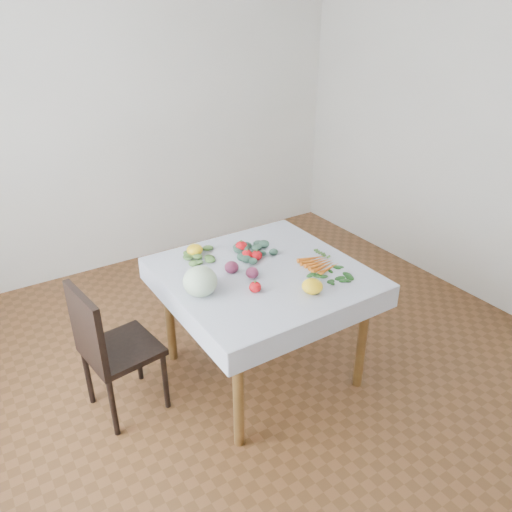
{
  "coord_description": "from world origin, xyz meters",
  "views": [
    {
      "loc": [
        -1.44,
        -2.16,
        2.2
      ],
      "look_at": [
        0.01,
        0.08,
        0.82
      ],
      "focal_mm": 35.0,
      "sensor_mm": 36.0,
      "label": 1
    }
  ],
  "objects": [
    {
      "name": "ground",
      "position": [
        0.0,
        0.0,
        0.0
      ],
      "size": [
        4.0,
        4.0,
        0.0
      ],
      "primitive_type": "plane",
      "color": "brown"
    },
    {
      "name": "back_wall",
      "position": [
        0.0,
        2.0,
        1.35
      ],
      "size": [
        4.0,
        0.04,
        2.7
      ],
      "primitive_type": "cube",
      "color": "white",
      "rests_on": "ground"
    },
    {
      "name": "table",
      "position": [
        0.0,
        0.0,
        0.65
      ],
      "size": [
        1.0,
        1.0,
        0.75
      ],
      "color": "brown",
      "rests_on": "ground"
    },
    {
      "name": "tablecloth",
      "position": [
        0.0,
        0.0,
        0.75
      ],
      "size": [
        1.12,
        1.12,
        0.01
      ],
      "primitive_type": "cube",
      "color": "silver",
      "rests_on": "table"
    },
    {
      "name": "chair",
      "position": [
        -0.92,
        0.17,
        0.49
      ],
      "size": [
        0.43,
        0.43,
        0.86
      ],
      "color": "black",
      "rests_on": "ground"
    },
    {
      "name": "cabbage",
      "position": [
        -0.43,
        -0.04,
        0.84
      ],
      "size": [
        0.23,
        0.23,
        0.17
      ],
      "primitive_type": "ellipsoid",
      "rotation": [
        0.0,
        0.0,
        0.29
      ],
      "color": "silver",
      "rests_on": "tablecloth"
    },
    {
      "name": "tomato_a",
      "position": [
        0.03,
        0.29,
        0.79
      ],
      "size": [
        0.08,
        0.08,
        0.07
      ],
      "primitive_type": "ellipsoid",
      "rotation": [
        0.0,
        0.0,
        0.09
      ],
      "color": "red",
      "rests_on": "tablecloth"
    },
    {
      "name": "tomato_b",
      "position": [
        0.05,
        0.14,
        0.79
      ],
      "size": [
        0.07,
        0.07,
        0.06
      ],
      "primitive_type": "ellipsoid",
      "rotation": [
        0.0,
        0.0,
        0.06
      ],
      "color": "red",
      "rests_on": "tablecloth"
    },
    {
      "name": "tomato_c",
      "position": [
        -0.17,
        -0.18,
        0.79
      ],
      "size": [
        0.09,
        0.09,
        0.06
      ],
      "primitive_type": "ellipsoid",
      "rotation": [
        0.0,
        0.0,
        0.37
      ],
      "color": "red",
      "rests_on": "tablecloth"
    },
    {
      "name": "tomato_d",
      "position": [
        0.0,
        0.18,
        0.79
      ],
      "size": [
        0.08,
        0.08,
        0.06
      ],
      "primitive_type": "ellipsoid",
      "rotation": [
        0.0,
        0.0,
        0.09
      ],
      "color": "red",
      "rests_on": "tablecloth"
    },
    {
      "name": "heirloom_back",
      "position": [
        -0.24,
        0.41,
        0.79
      ],
      "size": [
        0.1,
        0.1,
        0.07
      ],
      "primitive_type": "ellipsoid",
      "rotation": [
        0.0,
        0.0,
        -0.01
      ],
      "color": "yellow",
      "rests_on": "tablecloth"
    },
    {
      "name": "heirloom_front",
      "position": [
        0.09,
        -0.35,
        0.8
      ],
      "size": [
        0.14,
        0.14,
        0.08
      ],
      "primitive_type": "ellipsoid",
      "rotation": [
        0.0,
        0.0,
        -0.24
      ],
      "color": "yellow",
      "rests_on": "tablecloth"
    },
    {
      "name": "onion_a",
      "position": [
        -0.16,
        0.08,
        0.79
      ],
      "size": [
        0.11,
        0.11,
        0.07
      ],
      "primitive_type": "ellipsoid",
      "rotation": [
        0.0,
        0.0,
        -0.33
      ],
      "color": "#621C40",
      "rests_on": "tablecloth"
    },
    {
      "name": "onion_b",
      "position": [
        -0.09,
        -0.03,
        0.79
      ],
      "size": [
        0.09,
        0.09,
        0.07
      ],
      "primitive_type": "ellipsoid",
      "rotation": [
        0.0,
        0.0,
        0.15
      ],
      "color": "#621C40",
      "rests_on": "tablecloth"
    },
    {
      "name": "tomatillo_cluster",
      "position": [
        -0.41,
        0.01,
        0.78
      ],
      "size": [
        0.09,
        0.14,
        0.05
      ],
      "color": "#B0C471",
      "rests_on": "tablecloth"
    },
    {
      "name": "carrot_bunch",
      "position": [
        0.33,
        -0.13,
        0.77
      ],
      "size": [
        0.2,
        0.22,
        0.03
      ],
      "color": "orange",
      "rests_on": "tablecloth"
    },
    {
      "name": "kale_bunch",
      "position": [
        0.09,
        0.21,
        0.77
      ],
      "size": [
        0.31,
        0.23,
        0.04
      ],
      "color": "#3A604F",
      "rests_on": "tablecloth"
    },
    {
      "name": "basil_bunch",
      "position": [
        0.3,
        -0.28,
        0.76
      ],
      "size": [
        0.23,
        0.17,
        0.01
      ],
      "color": "#1F551A",
      "rests_on": "tablecloth"
    },
    {
      "name": "dill_bunch",
      "position": [
        -0.26,
        0.37,
        0.77
      ],
      "size": [
        0.27,
        0.2,
        0.03
      ],
      "color": "#4F7535",
      "rests_on": "tablecloth"
    }
  ]
}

